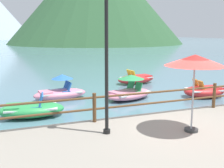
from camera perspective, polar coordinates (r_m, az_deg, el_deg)
The scene contains 9 objects.
ground_plane at distance 46.89m, azimuth -14.96°, elevation 6.44°, with size 200.00×200.00×0.00m, color slate.
dock_railing at distance 9.69m, azimuth 9.89°, elevation -2.91°, with size 23.92×0.12×0.95m.
lamp_post at distance 7.42m, azimuth -1.17°, elevation 9.77°, with size 0.28×0.28×4.55m.
beach_umbrella at distance 7.97m, azimuth 16.91°, elevation 4.55°, with size 1.70×1.70×2.24m.
pedal_boat_0 at distance 14.64m, azimuth 18.69°, elevation -1.38°, with size 2.32×1.64×0.90m.
pedal_boat_1 at distance 13.43m, azimuth 3.61°, elevation -1.50°, with size 2.85×2.12×1.21m.
pedal_boat_2 at distance 17.57m, azimuth 5.07°, elevation 1.09°, with size 2.70×1.48×0.90m.
pedal_boat_3 at distance 13.60m, azimuth -10.73°, elevation -1.58°, with size 2.68×1.35×1.23m.
pedal_boat_4 at distance 11.07m, azimuth -16.48°, elevation -5.09°, with size 2.62×1.59×0.90m.
Camera 1 is at (-4.86, -6.53, 3.25)m, focal length 43.88 mm.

